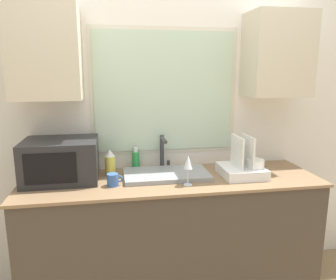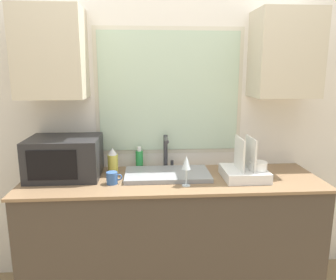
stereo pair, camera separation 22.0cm
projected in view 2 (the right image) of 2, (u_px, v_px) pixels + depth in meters
The scene contains 10 objects.
countertop at pixel (172, 236), 2.38m from camera, with size 2.06×0.64×0.88m.
wall_back at pixel (169, 105), 2.49m from camera, with size 6.00×0.38×2.60m.
sink_basin at pixel (167, 174), 2.33m from camera, with size 0.60×0.34×0.03m.
faucet at pixel (166, 149), 2.47m from camera, with size 0.08×0.19×0.26m.
microwave at pixel (65, 157), 2.29m from camera, with size 0.49×0.39×0.28m.
dish_rack at pixel (246, 170), 2.27m from camera, with size 0.30×0.31×0.29m.
spray_bottle at pixel (113, 161), 2.38m from camera, with size 0.07×0.07×0.19m.
soap_bottle at pixel (139, 159), 2.50m from camera, with size 0.06×0.06×0.17m.
mug_near_sink at pixel (112, 178), 2.17m from camera, with size 0.11×0.07×0.08m.
wine_glass at pixel (186, 164), 2.11m from camera, with size 0.06×0.06×0.20m.
Camera 2 is at (-0.18, -1.87, 1.63)m, focal length 35.00 mm.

